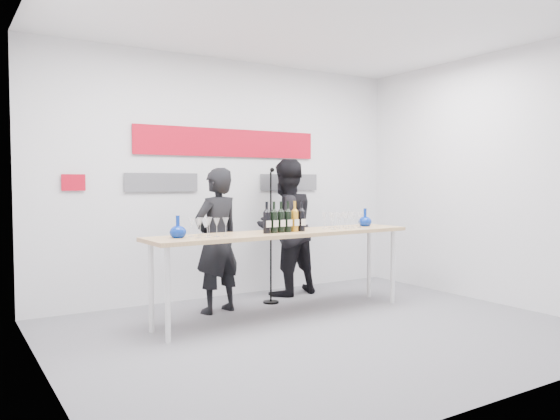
{
  "coord_description": "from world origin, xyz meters",
  "views": [
    {
      "loc": [
        -3.14,
        -4.25,
        1.46
      ],
      "look_at": [
        0.01,
        0.79,
        1.15
      ],
      "focal_mm": 35.0,
      "sensor_mm": 36.0,
      "label": 1
    }
  ],
  "objects_px": {
    "tasting_table": "(285,238)",
    "mic_stand": "(271,262)",
    "presenter_left": "(217,240)",
    "presenter_right": "(286,227)"
  },
  "relations": [
    {
      "from": "presenter_left",
      "to": "presenter_right",
      "type": "xyz_separation_m",
      "value": [
        1.16,
        0.4,
        0.07
      ]
    },
    {
      "from": "mic_stand",
      "to": "tasting_table",
      "type": "bearing_deg",
      "value": -128.61
    },
    {
      "from": "presenter_right",
      "to": "mic_stand",
      "type": "bearing_deg",
      "value": 30.35
    },
    {
      "from": "presenter_left",
      "to": "presenter_right",
      "type": "relative_size",
      "value": 0.92
    },
    {
      "from": "tasting_table",
      "to": "presenter_left",
      "type": "height_order",
      "value": "presenter_left"
    },
    {
      "from": "tasting_table",
      "to": "presenter_left",
      "type": "distance_m",
      "value": 0.78
    },
    {
      "from": "presenter_left",
      "to": "mic_stand",
      "type": "xyz_separation_m",
      "value": [
        0.75,
        0.07,
        -0.31
      ]
    },
    {
      "from": "tasting_table",
      "to": "mic_stand",
      "type": "bearing_deg",
      "value": 70.02
    },
    {
      "from": "presenter_left",
      "to": "presenter_right",
      "type": "bearing_deg",
      "value": -175.6
    },
    {
      "from": "mic_stand",
      "to": "presenter_left",
      "type": "bearing_deg",
      "value": 164.84
    }
  ]
}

